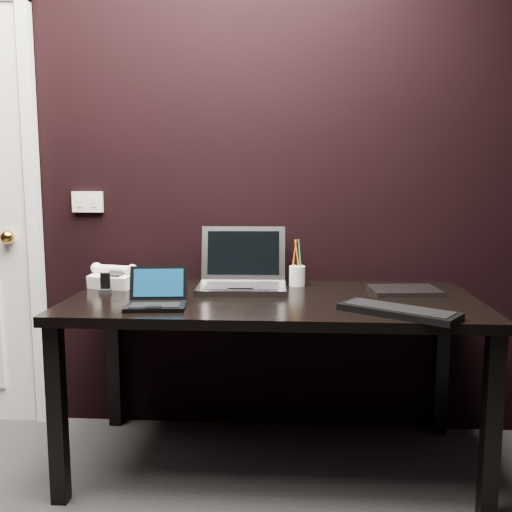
# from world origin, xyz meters

# --- Properties ---
(wall_back) EXTENTS (4.00, 0.00, 4.00)m
(wall_back) POSITION_xyz_m (0.00, 1.80, 1.30)
(wall_back) COLOR black
(wall_back) RESTS_ON ground
(wall_switch) EXTENTS (0.15, 0.02, 0.10)m
(wall_switch) POSITION_xyz_m (-0.62, 1.79, 1.12)
(wall_switch) COLOR silver
(wall_switch) RESTS_ON wall_back
(desk) EXTENTS (1.70, 0.80, 0.74)m
(desk) POSITION_xyz_m (0.30, 1.40, 0.66)
(desk) COLOR black
(desk) RESTS_ON ground
(netbook) EXTENTS (0.25, 0.23, 0.15)m
(netbook) POSITION_xyz_m (-0.14, 1.19, 0.77)
(netbook) COLOR black
(netbook) RESTS_ON desk
(silver_laptop) EXTENTS (0.40, 0.37, 0.27)m
(silver_laptop) POSITION_xyz_m (0.16, 1.57, 0.79)
(silver_laptop) COLOR gray
(silver_laptop) RESTS_ON desk
(ext_keyboard) EXTENTS (0.44, 0.37, 0.03)m
(ext_keyboard) POSITION_xyz_m (0.77, 1.12, 0.75)
(ext_keyboard) COLOR black
(ext_keyboard) RESTS_ON desk
(closed_laptop) EXTENTS (0.31, 0.24, 0.02)m
(closed_laptop) POSITION_xyz_m (0.87, 1.53, 0.75)
(closed_laptop) COLOR gray
(closed_laptop) RESTS_ON desk
(desk_phone) EXTENTS (0.25, 0.22, 0.12)m
(desk_phone) POSITION_xyz_m (-0.43, 1.59, 0.78)
(desk_phone) COLOR white
(desk_phone) RESTS_ON desk
(mobile_phone) EXTENTS (0.06, 0.05, 0.09)m
(mobile_phone) POSITION_xyz_m (-0.43, 1.44, 0.77)
(mobile_phone) COLOR black
(mobile_phone) RESTS_ON desk
(pen_cup) EXTENTS (0.10, 0.10, 0.22)m
(pen_cup) POSITION_xyz_m (0.40, 1.67, 0.79)
(pen_cup) COLOR silver
(pen_cup) RESTS_ON desk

